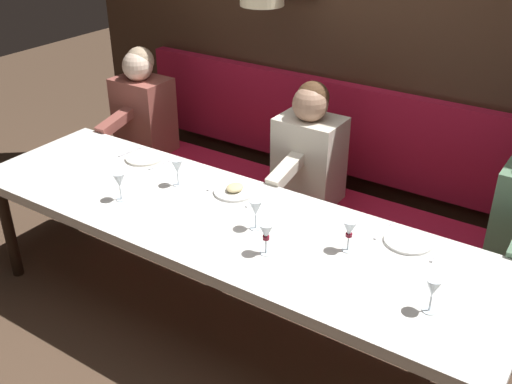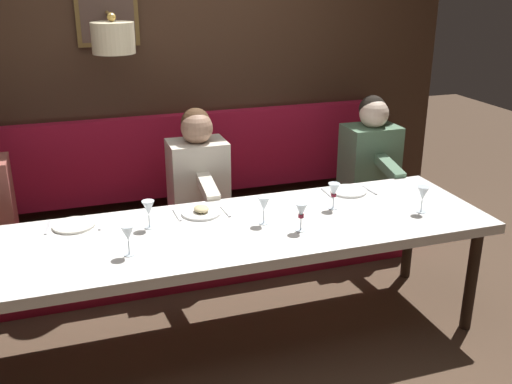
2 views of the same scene
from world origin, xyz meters
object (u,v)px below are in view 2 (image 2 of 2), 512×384
at_px(wine_glass_2, 128,234).
at_px(diner_nearest, 371,151).
at_px(diner_near, 198,169).
at_px(wine_glass_0, 301,211).
at_px(wine_glass_1, 148,209).
at_px(dining_table, 229,237).
at_px(wine_glass_4, 423,194).
at_px(wine_glass_5, 264,205).
at_px(wine_glass_3, 334,191).

bearing_deg(wine_glass_2, diner_nearest, -62.00).
distance_m(diner_nearest, diner_near, 1.35).
bearing_deg(diner_nearest, wine_glass_0, 135.91).
xyz_separation_m(diner_nearest, wine_glass_1, (-0.73, 1.81, 0.04)).
xyz_separation_m(dining_table, wine_glass_0, (-0.16, -0.38, 0.17)).
height_order(diner_near, wine_glass_4, diner_near).
distance_m(wine_glass_0, wine_glass_4, 0.80).
xyz_separation_m(dining_table, wine_glass_2, (-0.16, 0.58, 0.17)).
relative_size(diner_near, wine_glass_4, 4.82).
distance_m(diner_near, wine_glass_1, 0.87).
bearing_deg(wine_glass_5, wine_glass_3, -79.96).
xyz_separation_m(diner_nearest, wine_glass_4, (-1.02, 0.21, 0.04)).
xyz_separation_m(dining_table, wine_glass_3, (0.08, -0.69, 0.17)).
distance_m(diner_near, wine_glass_5, 0.91).
relative_size(dining_table, wine_glass_1, 18.77).
height_order(diner_near, wine_glass_5, diner_near).
distance_m(dining_table, diner_nearest, 1.65).
xyz_separation_m(dining_table, wine_glass_1, (0.15, 0.42, 0.17)).
bearing_deg(wine_glass_4, wine_glass_2, 90.70).
height_order(diner_nearest, wine_glass_1, diner_nearest).
bearing_deg(wine_glass_1, wine_glass_2, 153.78).
xyz_separation_m(wine_glass_2, wine_glass_5, (0.16, -0.79, 0.00)).
bearing_deg(wine_glass_2, wine_glass_0, -89.87).
bearing_deg(diner_nearest, wine_glass_3, 139.10).
relative_size(wine_glass_4, wine_glass_5, 1.00).
height_order(wine_glass_0, wine_glass_5, same).
distance_m(dining_table, diner_near, 0.89).
xyz_separation_m(wine_glass_1, wine_glass_2, (-0.31, 0.15, 0.00)).
xyz_separation_m(wine_glass_0, wine_glass_3, (0.24, -0.31, 0.00)).
distance_m(diner_nearest, wine_glass_1, 1.95).
relative_size(wine_glass_2, wine_glass_5, 1.00).
bearing_deg(dining_table, wine_glass_3, -83.33).
height_order(wine_glass_1, wine_glass_2, same).
bearing_deg(dining_table, wine_glass_2, 105.63).
height_order(diner_near, wine_glass_3, diner_near).
bearing_deg(wine_glass_0, wine_glass_4, -88.63).
distance_m(wine_glass_2, wine_glass_4, 1.75).
height_order(wine_glass_0, wine_glass_1, same).
height_order(wine_glass_2, wine_glass_4, same).
distance_m(wine_glass_2, wine_glass_3, 1.29).
height_order(wine_glass_2, wine_glass_5, same).
bearing_deg(wine_glass_1, dining_table, -109.11).
bearing_deg(wine_glass_1, diner_nearest, -67.90).
distance_m(diner_near, wine_glass_4, 1.53).
relative_size(diner_nearest, wine_glass_2, 4.82).
relative_size(dining_table, wine_glass_5, 18.77).
distance_m(dining_table, wine_glass_2, 0.62).
bearing_deg(wine_glass_2, wine_glass_3, -79.19).
bearing_deg(diner_near, wine_glass_5, -168.40).
bearing_deg(wine_glass_1, diner_near, -31.74).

